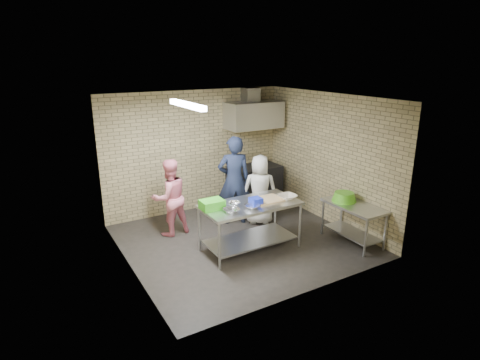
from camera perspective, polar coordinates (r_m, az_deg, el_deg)
name	(u,v)px	position (r m, az deg, el deg)	size (l,w,h in m)	color
floor	(241,241)	(7.70, 0.11, -8.70)	(4.20, 4.20, 0.00)	black
ceiling	(241,98)	(6.95, 0.13, 11.73)	(4.20, 4.20, 0.00)	black
back_wall	(195,151)	(8.93, -6.43, 4.10)	(4.20, 0.06, 2.70)	tan
front_wall	(313,208)	(5.67, 10.47, -3.95)	(4.20, 0.06, 2.70)	tan
left_wall	(125,192)	(6.45, -16.18, -1.71)	(0.06, 4.00, 2.70)	tan
right_wall	(328,159)	(8.43, 12.53, 3.00)	(0.06, 4.00, 2.70)	tan
prep_table	(250,226)	(7.23, 1.47, -6.66)	(1.76, 0.88, 0.88)	silver
side_counter	(353,223)	(7.80, 15.89, -6.02)	(0.60, 1.20, 0.75)	silver
stove	(254,184)	(9.49, 2.08, -0.64)	(1.20, 0.70, 0.90)	black
range_hood	(254,115)	(9.16, 2.02, 9.31)	(1.30, 0.60, 0.60)	silver
hood_duct	(251,95)	(9.23, 1.54, 12.19)	(0.35, 0.30, 0.30)	#A5A8AD
wall_shelf	(260,121)	(9.51, 2.94, 8.49)	(0.80, 0.20, 0.04)	#3F2B19
fluorescent_fixture	(187,105)	(6.51, -7.62, 10.67)	(0.10, 1.25, 0.08)	white
green_crate	(212,204)	(6.81, -4.05, -3.52)	(0.39, 0.29, 0.16)	green
blue_tub	(256,201)	(6.98, 2.29, -3.08)	(0.20, 0.20, 0.13)	#192EC2
cutting_board	(267,200)	(7.22, 3.95, -2.83)	(0.54, 0.41, 0.03)	#D8B67C
mixing_bowl_a	(231,211)	(6.65, -1.26, -4.42)	(0.27, 0.27, 0.07)	#B4B7BB
mixing_bowl_b	(234,204)	(6.94, -0.82, -3.46)	(0.21, 0.21, 0.07)	silver
mixing_bowl_c	(252,207)	(6.82, 1.76, -3.86)	(0.25, 0.25, 0.06)	silver
ceramic_bowl	(287,197)	(7.30, 6.80, -2.44)	(0.34, 0.34, 0.08)	beige
green_basin	(344,197)	(7.78, 14.75, -2.34)	(0.46, 0.46, 0.17)	#59C626
bottle_red	(251,117)	(9.36, 1.65, 9.05)	(0.07, 0.07, 0.18)	#B22619
bottle_green	(266,116)	(9.57, 3.71, 9.12)	(0.06, 0.06, 0.15)	green
man_navy	(234,180)	(8.20, -0.86, -0.05)	(0.68, 0.45, 1.86)	black
woman_pink	(170,197)	(7.82, -10.06, -2.48)	(0.74, 0.58, 1.52)	pink
woman_white	(260,190)	(8.24, 2.87, -1.39)	(0.72, 0.47, 1.47)	white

